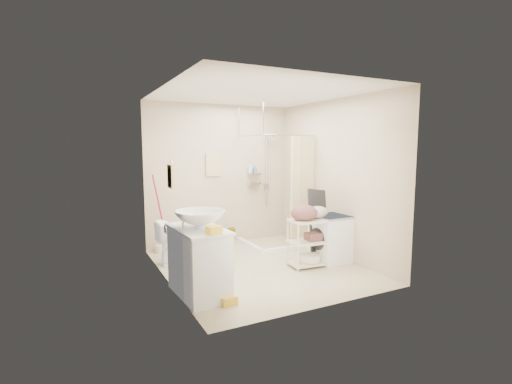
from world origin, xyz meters
TOP-DOWN VIEW (x-y plane):
  - floor at (0.00, 0.00)m, footprint 3.20×3.20m
  - ceiling at (0.00, 0.00)m, footprint 2.80×3.20m
  - wall_back at (0.00, 1.60)m, footprint 2.80×0.04m
  - wall_front at (0.00, -1.60)m, footprint 2.80×0.04m
  - wall_left at (-1.40, 0.00)m, footprint 0.04×3.20m
  - wall_right at (1.40, 0.00)m, footprint 0.04×3.20m
  - vanity at (-1.16, -0.61)m, footprint 0.60×0.99m
  - sink at (-1.14, -0.61)m, footprint 0.70×0.70m
  - counter_basket at (-1.10, -1.00)m, footprint 0.18×0.15m
  - floor_basket at (-0.95, -1.05)m, footprint 0.27×0.22m
  - toilet at (-1.04, 0.75)m, footprint 0.70×0.43m
  - mop at (-1.20, 1.47)m, footprint 0.17×0.17m
  - potted_plant_a at (-0.21, 1.43)m, footprint 0.19×0.15m
  - potted_plant_b at (0.12, 1.40)m, footprint 0.25×0.25m
  - hanging_towel at (-0.15, 1.58)m, footprint 0.28×0.03m
  - towel_ring at (-1.38, -0.20)m, footprint 0.04×0.22m
  - tp_holder at (-1.36, 0.05)m, footprint 0.08×0.12m
  - shower at (0.85, 1.05)m, footprint 1.10×1.10m
  - shampoo_bottle_a at (0.58, 1.52)m, footprint 0.11×0.11m
  - shampoo_bottle_b at (0.68, 1.51)m, footprint 0.08×0.08m
  - washing_machine at (1.14, -0.25)m, footprint 0.52×0.54m
  - laundry_rack at (0.71, -0.30)m, footprint 0.66×0.42m
  - ironing_board at (1.03, -0.08)m, footprint 0.34×0.10m

SIDE VIEW (x-z plane):
  - floor at x=0.00m, z-range 0.00..0.00m
  - floor_basket at x=-0.95m, z-range 0.00..0.14m
  - potted_plant_a at x=-0.21m, z-range 0.00..0.33m
  - potted_plant_b at x=0.12m, z-range 0.00..0.35m
  - toilet at x=-1.04m, z-range 0.00..0.69m
  - washing_machine at x=1.14m, z-range 0.00..0.74m
  - vanity at x=-1.16m, z-range 0.00..0.85m
  - laundry_rack at x=0.71m, z-range 0.00..0.87m
  - ironing_board at x=1.03m, z-range 0.00..1.18m
  - mop at x=-1.20m, z-range 0.00..1.36m
  - tp_holder at x=-1.36m, z-range 0.65..0.79m
  - counter_basket at x=-1.10m, z-range 0.85..0.93m
  - sink at x=-1.14m, z-range 0.85..1.06m
  - shower at x=0.85m, z-range 0.00..2.10m
  - wall_back at x=0.00m, z-range 0.00..2.60m
  - wall_front at x=0.00m, z-range 0.00..2.60m
  - wall_left at x=-1.40m, z-range 0.00..2.60m
  - wall_right at x=1.40m, z-range 0.00..2.60m
  - shampoo_bottle_b at x=0.68m, z-range 1.32..1.47m
  - shampoo_bottle_a at x=0.58m, z-range 1.32..1.53m
  - towel_ring at x=-1.38m, z-range 1.30..1.64m
  - hanging_towel at x=-0.15m, z-range 1.29..1.71m
  - ceiling at x=0.00m, z-range 2.58..2.62m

